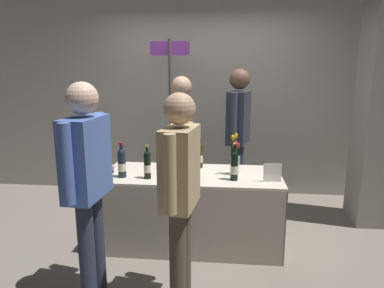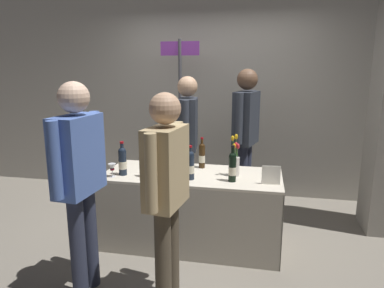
{
  "view_description": "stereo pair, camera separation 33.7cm",
  "coord_description": "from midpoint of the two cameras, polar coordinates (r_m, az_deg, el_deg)",
  "views": [
    {
      "loc": [
        0.32,
        -3.28,
        1.76
      ],
      "look_at": [
        0.0,
        0.0,
        1.04
      ],
      "focal_mm": 32.65,
      "sensor_mm": 36.0,
      "label": 1
    },
    {
      "loc": [
        0.65,
        -3.23,
        1.76
      ],
      "look_at": [
        0.0,
        0.0,
        1.04
      ],
      "focal_mm": 32.65,
      "sensor_mm": 36.0,
      "label": 2
    }
  ],
  "objects": [
    {
      "name": "display_bottle_0",
      "position": [
        3.32,
        -10.22,
        -3.35
      ],
      "size": [
        0.07,
        0.07,
        0.32
      ],
      "color": "black",
      "rests_on": "tasting_table"
    },
    {
      "name": "vendor_assistant",
      "position": [
        4.19,
        5.29,
        2.69
      ],
      "size": [
        0.31,
        0.58,
        1.75
      ],
      "rotation": [
        0.0,
        0.0,
        -1.82
      ],
      "color": "#2D3347",
      "rests_on": "ground_plane"
    },
    {
      "name": "display_bottle_4",
      "position": [
        3.22,
        3.97,
        -3.51
      ],
      "size": [
        0.07,
        0.07,
        0.34
      ],
      "color": "black",
      "rests_on": "tasting_table"
    },
    {
      "name": "display_bottle_3",
      "position": [
        3.24,
        -2.99,
        -3.42
      ],
      "size": [
        0.08,
        0.08,
        0.32
      ],
      "color": "#192333",
      "rests_on": "tasting_table"
    },
    {
      "name": "featured_wine_bottle",
      "position": [
        3.41,
        -14.2,
        -2.98
      ],
      "size": [
        0.08,
        0.08,
        0.33
      ],
      "color": "#192333",
      "rests_on": "tasting_table"
    },
    {
      "name": "brochure_stand",
      "position": [
        3.23,
        10.12,
        -4.69
      ],
      "size": [
        0.16,
        0.03,
        0.17
      ],
      "primitive_type": "cube",
      "rotation": [
        -0.03,
        0.0,
        0.09
      ],
      "color": "silver",
      "rests_on": "tasting_table"
    },
    {
      "name": "taster_foreground_left",
      "position": [
        2.7,
        -20.26,
        -4.69
      ],
      "size": [
        0.24,
        0.6,
        1.67
      ],
      "rotation": [
        0.0,
        0.0,
        1.5
      ],
      "color": "#2D3347",
      "rests_on": "ground_plane"
    },
    {
      "name": "booth_signpost",
      "position": [
        4.54,
        -5.67,
        6.39
      ],
      "size": [
        0.5,
        0.04,
        2.11
      ],
      "color": "#47474C",
      "rests_on": "ground_plane"
    },
    {
      "name": "taster_foreground_right",
      "position": [
        2.47,
        -5.9,
        -6.79
      ],
      "size": [
        0.26,
        0.56,
        1.6
      ],
      "rotation": [
        0.0,
        0.0,
        1.44
      ],
      "color": "#4C4233",
      "rests_on": "ground_plane"
    },
    {
      "name": "tasting_table",
      "position": [
        3.52,
        -2.77,
        -8.36
      ],
      "size": [
        1.74,
        0.74,
        0.74
      ],
      "color": "beige",
      "rests_on": "ground_plane"
    },
    {
      "name": "vendor_presenter",
      "position": [
        4.03,
        -4.09,
        1.44
      ],
      "size": [
        0.25,
        0.56,
        1.67
      ],
      "rotation": [
        0.0,
        0.0,
        -1.45
      ],
      "color": "black",
      "rests_on": "ground_plane"
    },
    {
      "name": "back_partition",
      "position": [
        4.9,
        -0.13,
        9.55
      ],
      "size": [
        7.95,
        0.12,
        3.04
      ],
      "primitive_type": "cube",
      "color": "#9E998E",
      "rests_on": "ground_plane"
    },
    {
      "name": "ground_plane",
      "position": [
        3.73,
        -2.69,
        -15.77
      ],
      "size": [
        12.0,
        12.0,
        0.0
      ],
      "primitive_type": "plane",
      "color": "gray"
    },
    {
      "name": "display_bottle_2",
      "position": [
        3.56,
        -4.23,
        -2.29
      ],
      "size": [
        0.07,
        0.07,
        0.3
      ],
      "color": "black",
      "rests_on": "tasting_table"
    },
    {
      "name": "wine_glass_near_vendor",
      "position": [
        3.38,
        -15.8,
        -4.14
      ],
      "size": [
        0.07,
        0.07,
        0.13
      ],
      "color": "silver",
      "rests_on": "tasting_table"
    },
    {
      "name": "flower_vase",
      "position": [
        3.39,
        4.22,
        -2.87
      ],
      "size": [
        0.09,
        0.09,
        0.41
      ],
      "color": "silver",
      "rests_on": "tasting_table"
    },
    {
      "name": "display_bottle_1",
      "position": [
        3.62,
        -1.38,
        -1.81
      ],
      "size": [
        0.07,
        0.07,
        0.32
      ],
      "color": "#38230F",
      "rests_on": "tasting_table"
    }
  ]
}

